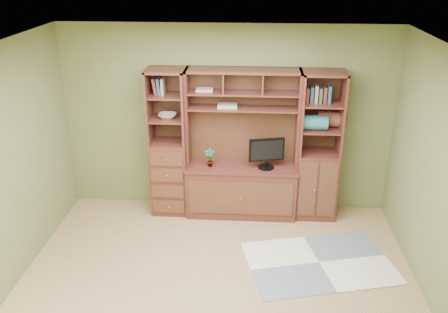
# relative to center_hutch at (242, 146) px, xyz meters

# --- Properties ---
(room) EXTENTS (4.60, 4.10, 2.64)m
(room) POSITION_rel_center_hutch_xyz_m (-0.21, -1.73, 0.28)
(room) COLOR tan
(room) RESTS_ON ground
(center_hutch) EXTENTS (1.54, 0.53, 2.05)m
(center_hutch) POSITION_rel_center_hutch_xyz_m (0.00, 0.00, 0.00)
(center_hutch) COLOR #51231C
(center_hutch) RESTS_ON ground
(left_tower) EXTENTS (0.50, 0.45, 2.05)m
(left_tower) POSITION_rel_center_hutch_xyz_m (-1.00, 0.04, 0.00)
(left_tower) COLOR #51231C
(left_tower) RESTS_ON ground
(right_tower) EXTENTS (0.55, 0.45, 2.05)m
(right_tower) POSITION_rel_center_hutch_xyz_m (1.02, 0.04, 0.00)
(right_tower) COLOR #51231C
(right_tower) RESTS_ON ground
(rug) EXTENTS (1.90, 1.49, 0.01)m
(rug) POSITION_rel_center_hutch_xyz_m (0.98, -1.13, -1.02)
(rug) COLOR #AAAFB0
(rug) RESTS_ON ground
(monitor) EXTENTS (0.52, 0.32, 0.59)m
(monitor) POSITION_rel_center_hutch_xyz_m (0.33, -0.03, -0.00)
(monitor) COLOR black
(monitor) RESTS_ON center_hutch
(orchid) EXTENTS (0.14, 0.09, 0.26)m
(orchid) POSITION_rel_center_hutch_xyz_m (-0.43, -0.03, -0.16)
(orchid) COLOR #B14C3C
(orchid) RESTS_ON center_hutch
(magazines) EXTENTS (0.26, 0.19, 0.04)m
(magazines) POSITION_rel_center_hutch_xyz_m (-0.20, 0.09, 0.54)
(magazines) COLOR #BCADA0
(magazines) RESTS_ON center_hutch
(bowl) EXTENTS (0.24, 0.24, 0.06)m
(bowl) POSITION_rel_center_hutch_xyz_m (-1.00, 0.04, 0.39)
(bowl) COLOR beige
(bowl) RESTS_ON left_tower
(blanket_teal) EXTENTS (0.33, 0.19, 0.19)m
(blanket_teal) POSITION_rel_center_hutch_xyz_m (0.94, -0.01, 0.36)
(blanket_teal) COLOR #2A676F
(blanket_teal) RESTS_ON right_tower
(blanket_red) EXTENTS (0.37, 0.21, 0.21)m
(blanket_red) POSITION_rel_center_hutch_xyz_m (1.18, 0.12, 0.37)
(blanket_red) COLOR brown
(blanket_red) RESTS_ON right_tower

